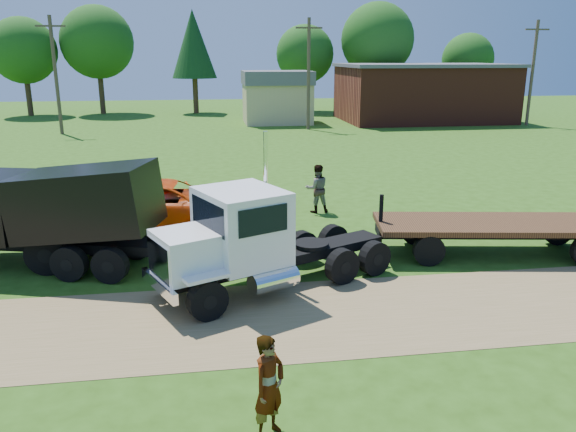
{
  "coord_description": "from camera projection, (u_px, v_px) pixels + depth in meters",
  "views": [
    {
      "loc": [
        -2.74,
        -12.1,
        6.05
      ],
      "look_at": [
        -0.45,
        3.25,
        1.6
      ],
      "focal_mm": 35.0,
      "sensor_mm": 36.0,
      "label": 1
    }
  ],
  "objects": [
    {
      "name": "ground",
      "position": [
        326.0,
        315.0,
        13.56
      ],
      "size": [
        140.0,
        140.0,
        0.0
      ],
      "primitive_type": "plane",
      "color": "#294C10",
      "rests_on": "ground"
    },
    {
      "name": "dirt_track",
      "position": [
        326.0,
        315.0,
        13.56
      ],
      "size": [
        120.0,
        4.2,
        0.01
      ],
      "primitive_type": "cube",
      "color": "brown",
      "rests_on": "ground"
    },
    {
      "name": "white_semi_tractor",
      "position": [
        245.0,
        241.0,
        14.54
      ],
      "size": [
        6.89,
        4.71,
        4.14
      ],
      "rotation": [
        0.0,
        0.0,
        0.43
      ],
      "color": "black",
      "rests_on": "ground"
    },
    {
      "name": "black_dump_truck",
      "position": [
        44.0,
        210.0,
        16.24
      ],
      "size": [
        7.45,
        3.96,
        3.16
      ],
      "rotation": [
        0.0,
        0.0,
        -0.27
      ],
      "color": "black",
      "rests_on": "ground"
    },
    {
      "name": "orange_pickup",
      "position": [
        170.0,
        204.0,
        20.28
      ],
      "size": [
        6.38,
        3.29,
        1.72
      ],
      "primitive_type": "imported",
      "rotation": [
        0.0,
        0.0,
        1.5
      ],
      "color": "#E04A0A",
      "rests_on": "ground"
    },
    {
      "name": "flatbed_trailer",
      "position": [
        498.0,
        229.0,
        17.51
      ],
      "size": [
        7.79,
        3.42,
        1.93
      ],
      "rotation": [
        0.0,
        0.0,
        -0.16
      ],
      "color": "#331C10",
      "rests_on": "ground"
    },
    {
      "name": "spectator_a",
      "position": [
        269.0,
        387.0,
        9.07
      ],
      "size": [
        0.77,
        0.76,
        1.79
      ],
      "primitive_type": "imported",
      "rotation": [
        0.0,
        0.0,
        0.78
      ],
      "color": "#999999",
      "rests_on": "ground"
    },
    {
      "name": "spectator_b",
      "position": [
        317.0,
        189.0,
        22.24
      ],
      "size": [
        0.97,
        0.77,
        1.93
      ],
      "primitive_type": "imported",
      "rotation": [
        0.0,
        0.0,
        3.19
      ],
      "color": "#999999",
      "rests_on": "ground"
    },
    {
      "name": "brick_building",
      "position": [
        423.0,
        92.0,
        53.4
      ],
      "size": [
        15.4,
        10.4,
        5.3
      ],
      "color": "maroon",
      "rests_on": "ground"
    },
    {
      "name": "tan_shed",
      "position": [
        277.0,
        96.0,
        51.48
      ],
      "size": [
        6.2,
        5.4,
        4.7
      ],
      "color": "tan",
      "rests_on": "ground"
    },
    {
      "name": "utility_poles",
      "position": [
        309.0,
        72.0,
        46.38
      ],
      "size": [
        42.2,
        0.28,
        9.0
      ],
      "color": "#4F392C",
      "rests_on": "ground"
    },
    {
      "name": "tree_row",
      "position": [
        241.0,
        47.0,
        59.58
      ],
      "size": [
        53.59,
        9.94,
        11.59
      ],
      "color": "#382617",
      "rests_on": "ground"
    }
  ]
}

